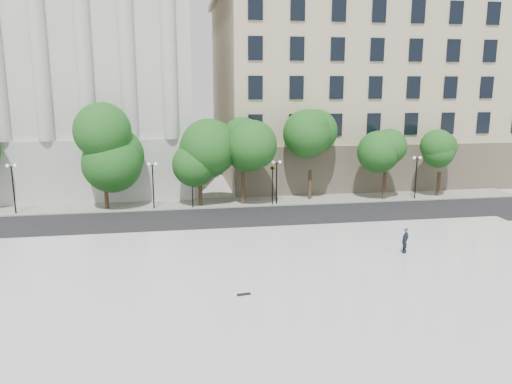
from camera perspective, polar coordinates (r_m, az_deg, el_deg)
ground at (r=24.55m, az=0.39°, el=-14.22°), size 160.00×160.00×0.00m
plaza at (r=27.15m, az=-0.68°, el=-11.03°), size 44.00×22.00×0.45m
street at (r=41.32m, az=-3.79°, el=-3.21°), size 60.00×8.00×0.02m
far_sidewalk at (r=47.11m, az=-4.50°, el=-1.25°), size 60.00×4.00×0.12m
building_west at (r=61.76m, az=-22.29°, el=13.05°), size 31.50×27.65×25.60m
building_east at (r=65.08m, az=12.38°, el=12.02°), size 36.00×26.15×23.00m
traffic_light_west at (r=44.59m, az=-7.35°, el=2.77°), size 0.95×1.90×4.25m
traffic_light_east at (r=45.42m, az=1.90°, el=2.93°), size 0.42×1.69×4.18m
person_lying at (r=33.22m, az=16.58°, el=-6.35°), size 1.46×1.61×0.44m
skateboard at (r=25.87m, az=-1.40°, el=-11.61°), size 0.72×0.30×0.07m
street_trees at (r=45.53m, az=-6.19°, el=4.89°), size 47.13×5.38×7.74m
lamp_posts at (r=45.18m, az=-4.09°, el=1.92°), size 37.49×0.28×4.42m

